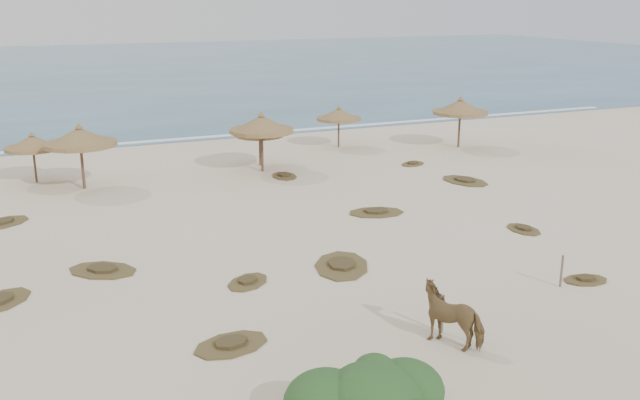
% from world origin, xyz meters
% --- Properties ---
extents(ground, '(160.00, 160.00, 0.00)m').
position_xyz_m(ground, '(0.00, 0.00, 0.00)').
color(ground, beige).
rests_on(ground, ground).
extents(ocean, '(200.00, 100.00, 0.01)m').
position_xyz_m(ocean, '(0.00, 75.00, 0.00)').
color(ocean, '#24506C').
rests_on(ocean, ground).
extents(foam_line, '(70.00, 0.60, 0.01)m').
position_xyz_m(foam_line, '(0.00, 26.00, 0.00)').
color(foam_line, white).
rests_on(foam_line, ground).
extents(palapa_1, '(4.43, 4.43, 3.13)m').
position_xyz_m(palapa_1, '(-6.01, 15.84, 2.43)').
color(palapa_1, brown).
rests_on(palapa_1, ground).
extents(palapa_2, '(3.50, 3.50, 2.50)m').
position_xyz_m(palapa_2, '(-8.04, 17.98, 1.94)').
color(palapa_2, brown).
rests_on(palapa_2, ground).
extents(palapa_3, '(4.31, 4.31, 3.12)m').
position_xyz_m(palapa_3, '(2.87, 15.81, 2.42)').
color(palapa_3, brown).
rests_on(palapa_3, ground).
extents(palapa_4, '(2.63, 2.63, 2.42)m').
position_xyz_m(palapa_4, '(3.18, 17.11, 1.88)').
color(palapa_4, brown).
rests_on(palapa_4, ground).
extents(palapa_5, '(2.92, 2.92, 2.52)m').
position_xyz_m(palapa_5, '(9.06, 19.82, 1.95)').
color(palapa_5, brown).
rests_on(palapa_5, ground).
extents(palapa_6, '(3.51, 3.51, 3.08)m').
position_xyz_m(palapa_6, '(15.69, 16.95, 2.39)').
color(palapa_6, brown).
rests_on(palapa_6, ground).
extents(horse, '(1.72, 2.01, 1.56)m').
position_xyz_m(horse, '(1.28, -4.24, 0.78)').
color(horse, brown).
rests_on(horse, ground).
extents(fence_post_near, '(0.09, 0.09, 1.09)m').
position_xyz_m(fence_post_near, '(1.32, -3.66, 0.55)').
color(fence_post_near, '#6F6253').
rests_on(fence_post_near, ground).
extents(fence_post_far, '(0.10, 0.10, 1.04)m').
position_xyz_m(fence_post_far, '(6.47, -2.43, 0.52)').
color(fence_post_far, '#6F6253').
rests_on(fence_post_far, ground).
extents(scrub_0, '(2.45, 2.47, 0.16)m').
position_xyz_m(scrub_0, '(-9.66, 3.22, 0.05)').
color(scrub_0, brown).
rests_on(scrub_0, ground).
extents(scrub_1, '(2.81, 2.66, 0.16)m').
position_xyz_m(scrub_1, '(-6.54, 4.57, 0.05)').
color(scrub_1, brown).
rests_on(scrub_1, ground).
extents(scrub_2, '(1.96, 1.90, 0.16)m').
position_xyz_m(scrub_2, '(-2.44, 1.71, 0.05)').
color(scrub_2, brown).
rests_on(scrub_2, ground).
extents(scrub_3, '(2.64, 2.03, 0.16)m').
position_xyz_m(scrub_3, '(4.82, 6.82, 0.05)').
color(scrub_3, brown).
rests_on(scrub_3, ground).
extents(scrub_4, '(1.05, 1.61, 0.16)m').
position_xyz_m(scrub_4, '(9.03, 2.54, 0.05)').
color(scrub_4, brown).
rests_on(scrub_4, ground).
extents(scrub_5, '(2.23, 2.90, 0.16)m').
position_xyz_m(scrub_5, '(11.27, 9.80, 0.05)').
color(scrub_5, brown).
rests_on(scrub_5, ground).
extents(scrub_6, '(2.65, 2.41, 0.16)m').
position_xyz_m(scrub_6, '(-9.60, 11.45, 0.05)').
color(scrub_6, brown).
rests_on(scrub_6, ground).
extents(scrub_7, '(1.36, 1.93, 0.16)m').
position_xyz_m(scrub_7, '(3.49, 14.22, 0.05)').
color(scrub_7, brown).
rests_on(scrub_7, ground).
extents(scrub_9, '(2.82, 3.28, 0.16)m').
position_xyz_m(scrub_9, '(0.90, 1.83, 0.05)').
color(scrub_9, brown).
rests_on(scrub_9, ground).
extents(scrub_10, '(1.79, 1.51, 0.16)m').
position_xyz_m(scrub_10, '(10.81, 14.02, 0.05)').
color(scrub_10, brown).
rests_on(scrub_10, ground).
extents(scrub_11, '(2.31, 1.77, 0.16)m').
position_xyz_m(scrub_11, '(-4.13, -2.16, 0.05)').
color(scrub_11, brown).
rests_on(scrub_11, ground).
extents(scrub_12, '(1.60, 1.18, 0.16)m').
position_xyz_m(scrub_12, '(7.52, -2.39, 0.05)').
color(scrub_12, brown).
rests_on(scrub_12, ground).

